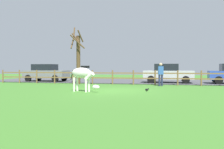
% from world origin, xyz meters
% --- Properties ---
extents(ground_plane, '(60.00, 60.00, 0.00)m').
position_xyz_m(ground_plane, '(0.00, 0.00, 0.00)').
color(ground_plane, '#3D7528').
extents(parking_asphalt, '(28.00, 7.40, 0.05)m').
position_xyz_m(parking_asphalt, '(0.00, 9.30, 0.03)').
color(parking_asphalt, '#47474C').
rests_on(parking_asphalt, ground_plane).
extents(paddock_fence, '(21.30, 0.11, 1.11)m').
position_xyz_m(paddock_fence, '(-0.40, 5.00, 0.63)').
color(paddock_fence, brown).
rests_on(paddock_fence, ground_plane).
extents(bare_tree, '(1.28, 1.14, 4.51)m').
position_xyz_m(bare_tree, '(-3.94, 4.67, 2.17)').
color(bare_tree, '#513A23').
rests_on(bare_tree, ground_plane).
extents(zebra, '(1.89, 0.84, 1.41)m').
position_xyz_m(zebra, '(-1.53, -0.85, 0.93)').
color(zebra, white).
rests_on(zebra, ground_plane).
extents(crow_on_grass, '(0.22, 0.10, 0.20)m').
position_xyz_m(crow_on_grass, '(1.90, -0.22, 0.13)').
color(crow_on_grass, black).
rests_on(crow_on_grass, ground_plane).
extents(parked_car_silver, '(4.02, 1.92, 1.56)m').
position_xyz_m(parked_car_silver, '(2.96, 7.27, 0.84)').
color(parked_car_silver, '#B7BABF').
rests_on(parked_car_silver, parking_asphalt).
extents(parked_car_grey, '(4.07, 2.01, 1.56)m').
position_xyz_m(parked_car_grey, '(-7.95, 6.98, 0.84)').
color(parked_car_grey, slate).
rests_on(parked_car_grey, parking_asphalt).
extents(visitor_near_fence, '(0.40, 0.29, 1.64)m').
position_xyz_m(visitor_near_fence, '(2.48, 4.18, 0.91)').
color(visitor_near_fence, '#232847').
rests_on(visitor_near_fence, ground_plane).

